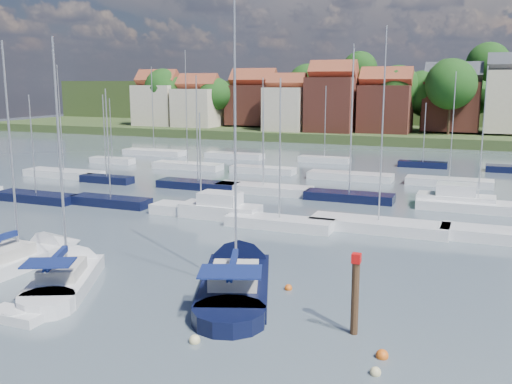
% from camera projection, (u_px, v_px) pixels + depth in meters
% --- Properties ---
extents(ground, '(260.00, 260.00, 0.00)m').
position_uv_depth(ground, '(336.00, 184.00, 65.85)').
color(ground, '#3F4E56').
rests_on(ground, ground).
extents(sailboat_left, '(3.46, 11.35, 15.28)m').
position_uv_depth(sailboat_left, '(29.00, 257.00, 37.24)').
color(sailboat_left, silver).
rests_on(sailboat_left, ground).
extents(sailboat_centre, '(7.40, 11.41, 15.25)m').
position_uv_depth(sailboat_centre, '(72.00, 274.00, 33.95)').
color(sailboat_centre, silver).
rests_on(sailboat_centre, ground).
extents(sailboat_navy, '(8.14, 14.25, 19.04)m').
position_uv_depth(sailboat_navy, '(238.00, 274.00, 33.86)').
color(sailboat_navy, black).
rests_on(sailboat_navy, ground).
extents(tender, '(2.94, 1.39, 0.63)m').
position_uv_depth(tender, '(17.00, 316.00, 28.11)').
color(tender, silver).
rests_on(tender, ground).
extents(timber_piling, '(0.40, 0.40, 6.15)m').
position_uv_depth(timber_piling, '(354.00, 315.00, 26.49)').
color(timber_piling, '#4C331E').
rests_on(timber_piling, ground).
extents(buoy_c, '(0.46, 0.46, 0.46)m').
position_uv_depth(buoy_c, '(55.00, 303.00, 30.41)').
color(buoy_c, '#D85914').
rests_on(buoy_c, ground).
extents(buoy_d, '(0.52, 0.52, 0.52)m').
position_uv_depth(buoy_d, '(195.00, 342.00, 25.76)').
color(buoy_d, beige).
rests_on(buoy_d, ground).
extents(buoy_e, '(0.43, 0.43, 0.43)m').
position_uv_depth(buoy_e, '(288.00, 290.00, 32.32)').
color(buoy_e, '#D85914').
rests_on(buoy_e, ground).
extents(buoy_f, '(0.46, 0.46, 0.46)m').
position_uv_depth(buoy_f, '(375.00, 375.00, 22.92)').
color(buoy_f, beige).
rests_on(buoy_f, ground).
extents(buoy_h, '(0.54, 0.54, 0.54)m').
position_uv_depth(buoy_h, '(382.00, 358.00, 24.33)').
color(buoy_h, '#D85914').
rests_on(buoy_h, ground).
extents(marina_field, '(79.62, 41.41, 15.93)m').
position_uv_depth(marina_field, '(343.00, 189.00, 60.65)').
color(marina_field, silver).
rests_on(marina_field, ground).
extents(far_shore_town, '(212.46, 90.00, 22.27)m').
position_uv_depth(far_shore_town, '(431.00, 110.00, 148.63)').
color(far_shore_town, '#394824').
rests_on(far_shore_town, ground).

